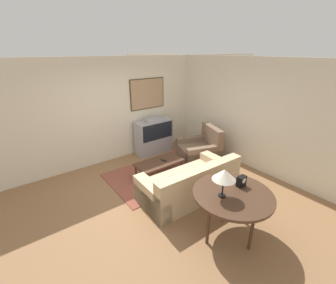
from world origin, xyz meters
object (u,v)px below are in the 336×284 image
(tv, at_px, (154,136))
(console_table, at_px, (233,197))
(armchair, at_px, (200,150))
(coffee_table, at_px, (159,163))
(table_lamp, at_px, (224,175))
(couch, at_px, (190,184))
(mantel_clock, at_px, (241,181))

(tv, distance_m, console_table, 3.54)
(armchair, height_order, coffee_table, armchair)
(tv, height_order, armchair, tv)
(coffee_table, distance_m, table_lamp, 2.32)
(armchair, distance_m, console_table, 2.72)
(couch, xyz_separation_m, coffee_table, (-0.05, 1.03, 0.06))
(console_table, bearing_deg, couch, 80.65)
(armchair, bearing_deg, table_lamp, -19.27)
(mantel_clock, bearing_deg, console_table, -168.76)
(armchair, bearing_deg, tv, -131.46)
(tv, bearing_deg, table_lamp, -106.83)
(coffee_table, xyz_separation_m, table_lamp, (-0.35, -2.15, 0.82))
(tv, relative_size, couch, 0.53)
(coffee_table, bearing_deg, tv, 61.32)
(couch, relative_size, coffee_table, 1.82)
(armchair, relative_size, coffee_table, 1.08)
(armchair, bearing_deg, console_table, -15.24)
(coffee_table, xyz_separation_m, mantel_clock, (0.12, -2.15, 0.54))
(armchair, bearing_deg, couch, -32.50)
(mantel_clock, bearing_deg, armchair, 59.93)
(tv, relative_size, mantel_clock, 6.21)
(armchair, relative_size, mantel_clock, 6.93)
(coffee_table, height_order, mantel_clock, mantel_clock)
(armchair, xyz_separation_m, console_table, (-1.52, -2.22, 0.44))
(couch, relative_size, armchair, 1.68)
(mantel_clock, bearing_deg, couch, 93.56)
(coffee_table, distance_m, mantel_clock, 2.22)
(couch, bearing_deg, coffee_table, -85.85)
(couch, height_order, coffee_table, couch)
(couch, distance_m, armchair, 1.69)
(armchair, height_order, console_table, armchair)
(tv, height_order, console_table, tv)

